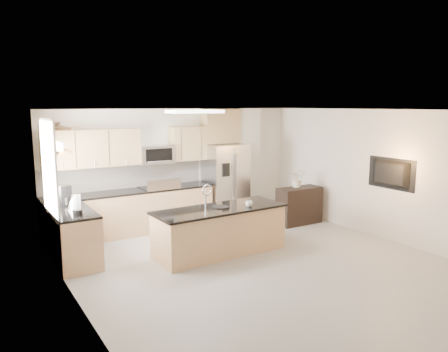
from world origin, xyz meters
TOP-DOWN VIEW (x-y plane):
  - floor at (0.00, 0.00)m, footprint 6.50×6.50m
  - ceiling at (0.00, 0.00)m, footprint 6.00×6.50m
  - wall_back at (0.00, 3.25)m, footprint 6.00×0.02m
  - wall_left at (-3.00, 0.00)m, footprint 0.02×6.50m
  - wall_right at (3.00, 0.00)m, footprint 0.02×6.50m
  - back_counter at (-1.23, 2.93)m, footprint 3.55×0.66m
  - left_counter at (-2.67, 1.85)m, footprint 0.66×1.50m
  - range at (-0.60, 2.92)m, footprint 0.76×0.64m
  - upper_cabinets at (-1.30, 3.09)m, footprint 3.50×0.33m
  - microwave at (-0.60, 3.04)m, footprint 0.76×0.40m
  - refrigerator at (1.06, 2.87)m, footprint 0.92×0.78m
  - partition_column at (1.82, 3.10)m, footprint 0.60×0.30m
  - window at (-2.98, 1.85)m, footprint 0.04×1.15m
  - shelf_lower at (-2.85, 1.95)m, footprint 0.30×1.20m
  - shelf_upper at (-2.85, 1.95)m, footprint 0.30×1.20m
  - ceiling_fixture at (-0.40, 1.60)m, footprint 1.00×0.50m
  - island at (-0.29, 0.89)m, footprint 2.47×0.96m
  - credenza at (2.29, 1.67)m, footprint 1.05×0.44m
  - cup at (0.21, 0.69)m, footprint 0.15×0.15m
  - platter at (-0.25, 0.91)m, footprint 0.40×0.40m
  - blender at (-2.67, 1.36)m, footprint 0.15×0.15m
  - kettle at (-2.63, 1.90)m, footprint 0.19×0.19m
  - coffee_maker at (-2.69, 2.24)m, footprint 0.24×0.27m
  - bowl at (-2.85, 2.03)m, footprint 0.39×0.39m
  - flower_vase at (2.27, 1.73)m, footprint 0.67×0.62m
  - television at (2.91, -0.20)m, footprint 0.14×1.08m

SIDE VIEW (x-z plane):
  - floor at x=0.00m, z-range 0.00..0.00m
  - credenza at x=2.29m, z-range 0.00..0.84m
  - island at x=-0.29m, z-range -0.21..1.06m
  - left_counter at x=-2.67m, z-range 0.00..0.92m
  - back_counter at x=-1.23m, z-range -0.25..1.19m
  - range at x=-0.60m, z-range -0.10..1.04m
  - platter at x=-0.25m, z-range 0.85..0.87m
  - refrigerator at x=1.06m, z-range 0.00..1.78m
  - cup at x=0.21m, z-range 0.85..0.95m
  - kettle at x=-2.63m, z-range 0.91..1.15m
  - blender at x=-2.67m, z-range 0.90..1.24m
  - coffee_maker at x=-2.69m, z-range 0.91..1.28m
  - flower_vase at x=2.27m, z-range 0.84..1.45m
  - wall_back at x=0.00m, z-range 0.00..2.60m
  - wall_left at x=-3.00m, z-range 0.00..2.60m
  - wall_right at x=3.00m, z-range 0.00..2.60m
  - partition_column at x=1.82m, z-range 0.00..2.60m
  - television at x=2.91m, z-range 1.04..1.66m
  - microwave at x=-0.60m, z-range 1.43..1.83m
  - window at x=-2.98m, z-range 0.83..2.47m
  - upper_cabinets at x=-1.30m, z-range 1.45..2.20m
  - shelf_lower at x=-2.85m, z-range 1.93..1.97m
  - shelf_upper at x=-2.85m, z-range 2.30..2.34m
  - bowl at x=-2.85m, z-range 2.34..2.42m
  - ceiling_fixture at x=-0.40m, z-range 2.53..2.59m
  - ceiling at x=0.00m, z-range 2.59..2.61m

